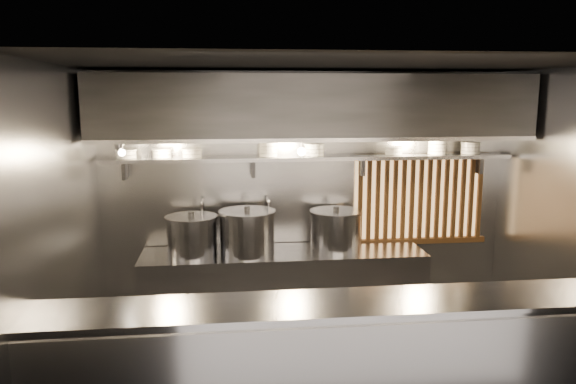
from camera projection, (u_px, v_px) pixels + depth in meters
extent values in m
plane|color=black|center=(330.00, 382.00, 5.06)|extent=(4.50, 4.50, 0.00)
plane|color=black|center=(335.00, 64.00, 4.57)|extent=(4.50, 4.50, 0.00)
plane|color=gray|center=(306.00, 199.00, 6.28)|extent=(4.50, 0.00, 4.50)
plane|color=gray|center=(60.00, 239.00, 4.56)|extent=(0.00, 3.00, 3.00)
cube|color=#9D9DA3|center=(356.00, 377.00, 4.03)|extent=(4.50, 0.50, 1.10)
cube|color=#9D9DA3|center=(358.00, 303.00, 3.93)|extent=(4.50, 0.56, 0.03)
cube|color=#9D9DA3|center=(283.00, 292.00, 6.05)|extent=(3.00, 0.70, 0.90)
cube|color=#9D9DA3|center=(309.00, 158.00, 6.02)|extent=(4.40, 0.34, 0.04)
cube|color=#2D2D30|center=(313.00, 107.00, 5.71)|extent=(4.40, 0.80, 0.65)
cube|color=#9D9DA3|center=(319.00, 140.00, 5.37)|extent=(4.40, 0.03, 0.04)
cube|color=#E7AE68|center=(419.00, 198.00, 6.41)|extent=(1.50, 0.02, 0.92)
cube|color=brown|center=(422.00, 156.00, 6.28)|extent=(1.56, 0.06, 0.06)
cube|color=brown|center=(419.00, 241.00, 6.45)|extent=(1.56, 0.06, 0.06)
cube|color=brown|center=(360.00, 200.00, 6.28)|extent=(0.04, 0.04, 0.92)
cube|color=brown|center=(369.00, 200.00, 6.30)|extent=(0.04, 0.04, 0.92)
cube|color=brown|center=(378.00, 200.00, 6.31)|extent=(0.04, 0.04, 0.92)
cube|color=brown|center=(386.00, 200.00, 6.32)|extent=(0.04, 0.04, 0.92)
cube|color=brown|center=(395.00, 200.00, 6.33)|extent=(0.04, 0.04, 0.92)
cube|color=brown|center=(403.00, 199.00, 6.34)|extent=(0.04, 0.04, 0.92)
cube|color=brown|center=(412.00, 199.00, 6.35)|extent=(0.04, 0.04, 0.92)
cube|color=brown|center=(420.00, 199.00, 6.36)|extent=(0.04, 0.04, 0.92)
cube|color=brown|center=(429.00, 199.00, 6.38)|extent=(0.04, 0.04, 0.92)
cube|color=brown|center=(437.00, 199.00, 6.39)|extent=(0.04, 0.04, 0.92)
cube|color=brown|center=(446.00, 198.00, 6.40)|extent=(0.04, 0.04, 0.92)
cube|color=brown|center=(454.00, 198.00, 6.41)|extent=(0.04, 0.04, 0.92)
cube|color=brown|center=(463.00, 198.00, 6.42)|extent=(0.04, 0.04, 0.92)
cube|color=brown|center=(471.00, 198.00, 6.43)|extent=(0.04, 0.04, 0.92)
cube|color=brown|center=(479.00, 198.00, 6.44)|extent=(0.04, 0.04, 0.92)
cylinder|color=silver|center=(203.00, 221.00, 6.14)|extent=(0.03, 0.03, 0.48)
sphere|color=silver|center=(203.00, 199.00, 6.09)|extent=(0.04, 0.04, 0.04)
cylinder|color=silver|center=(202.00, 201.00, 5.97)|extent=(0.03, 0.26, 0.03)
sphere|color=silver|center=(202.00, 204.00, 5.84)|extent=(0.04, 0.04, 0.04)
cylinder|color=silver|center=(202.00, 210.00, 5.85)|extent=(0.03, 0.03, 0.14)
cylinder|color=silver|center=(267.00, 219.00, 6.22)|extent=(0.03, 0.03, 0.48)
sphere|color=silver|center=(267.00, 198.00, 6.17)|extent=(0.04, 0.04, 0.04)
cylinder|color=silver|center=(268.00, 200.00, 6.05)|extent=(0.03, 0.26, 0.03)
sphere|color=silver|center=(269.00, 202.00, 5.92)|extent=(0.04, 0.04, 0.04)
cylinder|color=silver|center=(269.00, 209.00, 5.93)|extent=(0.03, 0.03, 0.14)
cone|color=#9D9DA3|center=(119.00, 146.00, 5.31)|extent=(0.25, 0.27, 0.20)
sphere|color=#FFE0B2|center=(122.00, 153.00, 5.30)|extent=(0.07, 0.07, 0.07)
cylinder|color=#2D2D30|center=(120.00, 137.00, 5.39)|extent=(0.02, 0.22, 0.02)
cylinder|color=#2D2D30|center=(302.00, 144.00, 5.86)|extent=(0.01, 0.01, 0.12)
sphere|color=#FFE0B2|center=(302.00, 152.00, 5.88)|extent=(0.09, 0.09, 0.09)
cylinder|color=#9D9DA3|center=(247.00, 234.00, 5.85)|extent=(0.74, 0.74, 0.43)
cylinder|color=#9D9DA3|center=(247.00, 212.00, 5.81)|extent=(0.78, 0.78, 0.03)
cylinder|color=#2D2D30|center=(247.00, 209.00, 5.81)|extent=(0.06, 0.06, 0.04)
cylinder|color=#9D9DA3|center=(192.00, 237.00, 5.81)|extent=(0.65, 0.65, 0.39)
cylinder|color=#9D9DA3|center=(191.00, 217.00, 5.77)|extent=(0.69, 0.69, 0.03)
cylinder|color=#2D2D30|center=(191.00, 214.00, 5.77)|extent=(0.06, 0.06, 0.04)
cylinder|color=#9D9DA3|center=(336.00, 231.00, 6.04)|extent=(0.67, 0.67, 0.40)
cylinder|color=#9D9DA3|center=(336.00, 212.00, 6.00)|extent=(0.71, 0.71, 0.03)
cylinder|color=#2D2D30|center=(336.00, 209.00, 6.00)|extent=(0.06, 0.06, 0.04)
cylinder|color=white|center=(126.00, 156.00, 5.79)|extent=(0.20, 0.20, 0.03)
cylinder|color=white|center=(126.00, 153.00, 5.79)|extent=(0.20, 0.20, 0.03)
cylinder|color=white|center=(126.00, 150.00, 5.78)|extent=(0.22, 0.22, 0.01)
cylinder|color=white|center=(162.00, 156.00, 5.84)|extent=(0.19, 0.19, 0.03)
cylinder|color=white|center=(162.00, 152.00, 5.83)|extent=(0.19, 0.19, 0.03)
cylinder|color=white|center=(162.00, 150.00, 5.82)|extent=(0.21, 0.21, 0.01)
cylinder|color=white|center=(192.00, 156.00, 5.87)|extent=(0.20, 0.20, 0.03)
cylinder|color=white|center=(192.00, 152.00, 5.86)|extent=(0.20, 0.20, 0.03)
cylinder|color=white|center=(192.00, 149.00, 5.86)|extent=(0.21, 0.21, 0.01)
cylinder|color=white|center=(269.00, 155.00, 5.96)|extent=(0.20, 0.20, 0.03)
cylinder|color=white|center=(269.00, 151.00, 5.96)|extent=(0.20, 0.20, 0.03)
cylinder|color=white|center=(268.00, 147.00, 5.95)|extent=(0.20, 0.20, 0.03)
cylinder|color=white|center=(268.00, 144.00, 5.94)|extent=(0.20, 0.20, 0.03)
cylinder|color=white|center=(268.00, 141.00, 5.94)|extent=(0.21, 0.21, 0.01)
cylinder|color=white|center=(314.00, 154.00, 6.02)|extent=(0.21, 0.21, 0.03)
cylinder|color=white|center=(314.00, 150.00, 6.01)|extent=(0.21, 0.21, 0.03)
cylinder|color=white|center=(314.00, 147.00, 6.01)|extent=(0.21, 0.21, 0.03)
cylinder|color=white|center=(314.00, 144.00, 6.00)|extent=(0.22, 0.22, 0.01)
cylinder|color=white|center=(394.00, 153.00, 6.12)|extent=(0.19, 0.19, 0.03)
cylinder|color=white|center=(394.00, 150.00, 6.11)|extent=(0.19, 0.19, 0.03)
cylinder|color=white|center=(394.00, 147.00, 6.11)|extent=(0.20, 0.20, 0.01)
cylinder|color=white|center=(437.00, 152.00, 6.18)|extent=(0.19, 0.19, 0.03)
cylinder|color=white|center=(437.00, 149.00, 6.17)|extent=(0.19, 0.19, 0.03)
cylinder|color=white|center=(437.00, 146.00, 6.16)|extent=(0.19, 0.19, 0.03)
cylinder|color=white|center=(437.00, 142.00, 6.16)|extent=(0.19, 0.19, 0.03)
cylinder|color=white|center=(437.00, 140.00, 6.15)|extent=(0.21, 0.21, 0.01)
cylinder|color=white|center=(470.00, 152.00, 6.22)|extent=(0.20, 0.20, 0.03)
cylinder|color=white|center=(470.00, 149.00, 6.21)|extent=(0.20, 0.20, 0.03)
cylinder|color=white|center=(470.00, 145.00, 6.21)|extent=(0.20, 0.20, 0.03)
cylinder|color=white|center=(471.00, 143.00, 6.20)|extent=(0.22, 0.22, 0.01)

